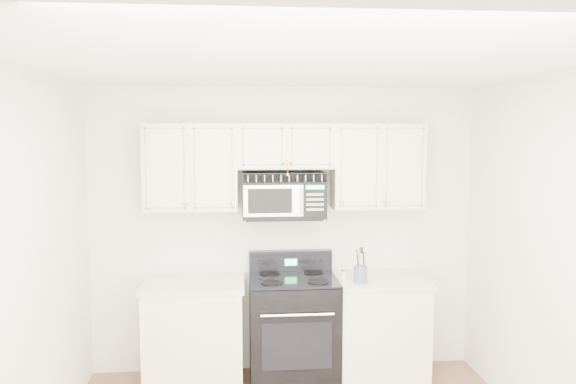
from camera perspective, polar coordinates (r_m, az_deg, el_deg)
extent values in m
cube|color=white|center=(3.37, 1.93, 13.06)|extent=(3.50, 3.50, 0.01)
cube|color=white|center=(5.16, -0.43, -3.92)|extent=(3.50, 0.01, 2.60)
cube|color=white|center=(3.69, -26.55, -8.50)|extent=(0.01, 3.50, 2.60)
cube|color=beige|center=(5.08, -9.45, -14.21)|extent=(0.82, 0.63, 0.88)
cube|color=beige|center=(4.94, -9.54, -9.19)|extent=(0.86, 0.65, 0.04)
cube|color=black|center=(5.26, -9.34, -18.05)|extent=(0.82, 0.55, 0.10)
cube|color=beige|center=(5.20, 8.94, -13.71)|extent=(0.82, 0.63, 0.88)
cube|color=beige|center=(5.07, 9.02, -8.80)|extent=(0.86, 0.65, 0.04)
cube|color=black|center=(5.38, 8.76, -17.48)|extent=(0.82, 0.55, 0.10)
cube|color=black|center=(5.07, 0.54, -13.93)|extent=(0.76, 0.65, 0.92)
cube|color=black|center=(4.77, 0.93, -15.38)|extent=(0.58, 0.01, 0.40)
cylinder|color=silver|center=(4.65, 0.97, -12.39)|extent=(0.60, 0.02, 0.02)
cube|color=black|center=(4.93, 0.55, -8.84)|extent=(0.76, 0.65, 0.02)
cube|color=black|center=(5.18, 0.25, -7.04)|extent=(0.76, 0.08, 0.20)
cube|color=#15D346|center=(5.14, 0.30, -7.15)|extent=(0.11, 0.00, 0.06)
cube|color=beige|center=(4.93, -9.82, 2.50)|extent=(0.80, 0.33, 0.75)
cube|color=beige|center=(5.06, 9.02, 2.60)|extent=(0.80, 0.33, 0.75)
cube|color=beige|center=(4.93, -0.28, 4.67)|extent=(0.84, 0.33, 0.39)
sphere|color=gold|center=(4.78, -10.19, -1.17)|extent=(0.03, 0.03, 0.03)
sphere|color=gold|center=(4.76, -5.87, -1.14)|extent=(0.03, 0.03, 0.03)
sphere|color=gold|center=(4.84, 5.58, -1.02)|extent=(0.03, 0.03, 0.03)
sphere|color=gold|center=(4.91, 9.71, -0.97)|extent=(0.03, 0.03, 0.03)
sphere|color=gold|center=(4.74, -0.46, 3.00)|extent=(0.03, 0.03, 0.03)
sphere|color=gold|center=(4.75, 0.26, 3.00)|extent=(0.03, 0.03, 0.03)
cylinder|color=#A8101C|center=(4.75, -0.04, 2.41)|extent=(0.01, 0.00, 0.10)
sphere|color=gold|center=(4.75, -0.04, 1.77)|extent=(0.03, 0.03, 0.03)
cube|color=black|center=(4.93, -0.46, -0.26)|extent=(0.73, 0.36, 0.40)
cube|color=#9C9986|center=(4.75, -0.30, 1.41)|extent=(0.71, 0.01, 0.07)
cube|color=#ABABAB|center=(4.75, -1.48, -0.91)|extent=(0.51, 0.01, 0.27)
cube|color=black|center=(4.74, -1.84, -0.92)|extent=(0.37, 0.01, 0.21)
cube|color=black|center=(4.78, 2.75, -0.87)|extent=(0.20, 0.01, 0.27)
cube|color=#15D346|center=(4.76, 2.77, 0.49)|extent=(0.16, 0.00, 0.03)
cylinder|color=silver|center=(4.73, 1.44, -0.93)|extent=(0.02, 0.02, 0.23)
cylinder|color=#445F7A|center=(4.86, 7.38, -8.31)|extent=(0.11, 0.11, 0.14)
cylinder|color=#89603F|center=(4.85, 7.76, -7.47)|extent=(0.01, 0.01, 0.25)
cylinder|color=black|center=(4.86, 7.14, -7.31)|extent=(0.01, 0.01, 0.27)
cylinder|color=#89603F|center=(4.81, 7.28, -7.34)|extent=(0.01, 0.01, 0.29)
cylinder|color=black|center=(4.85, 7.75, -7.47)|extent=(0.01, 0.01, 0.25)
cylinder|color=silver|center=(4.92, 5.69, -8.48)|extent=(0.04, 0.04, 0.08)
cylinder|color=silver|center=(4.91, 5.70, -7.92)|extent=(0.04, 0.04, 0.02)
cylinder|color=silver|center=(4.92, 7.22, -8.44)|extent=(0.04, 0.04, 0.09)
cylinder|color=silver|center=(4.91, 7.23, -7.84)|extent=(0.04, 0.04, 0.02)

